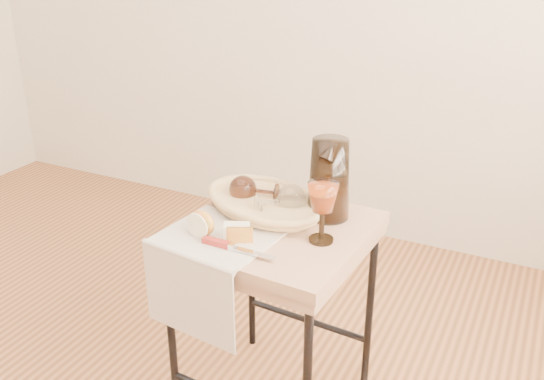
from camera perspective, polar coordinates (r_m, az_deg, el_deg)
The scene contains 10 objects.
side_table at distance 1.85m, azimuth 0.28°, elevation -12.33°, with size 0.50×0.50×0.64m, color brown, non-canonical shape.
tea_towel at distance 1.63m, azimuth -5.13°, elevation -4.40°, with size 0.30×0.27×0.01m, color beige.
bread_basket at distance 1.76m, azimuth -0.74°, elevation -1.35°, with size 0.36×0.25×0.05m, color tan, non-canonical shape.
goblet_lying_a at distance 1.78m, azimuth -1.44°, elevation -0.08°, with size 0.14×0.08×0.08m, color #4A291D, non-canonical shape.
goblet_lying_b at distance 1.71m, azimuth 0.54°, elevation -1.04°, with size 0.14×0.08×0.08m, color white, non-canonical shape.
pitcher at distance 1.70m, azimuth 5.49°, elevation 1.07°, with size 0.16×0.24×0.28m, color black, non-canonical shape.
wine_goblet at distance 1.57m, azimuth 4.83°, elevation -2.14°, with size 0.08×0.08×0.17m, color white, non-canonical shape.
apple_half at distance 1.62m, azimuth -6.68°, elevation -3.14°, with size 0.08×0.04×0.07m, color red.
apple_wedge at distance 1.59m, azimuth -3.40°, elevation -4.03°, with size 0.07×0.04×0.05m, color #FFF0BF.
table_knife at distance 1.55m, azimuth -3.58°, elevation -5.48°, with size 0.21×0.02×0.02m, color silver, non-canonical shape.
Camera 1 is at (1.25, -0.82, 1.41)m, focal length 39.33 mm.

